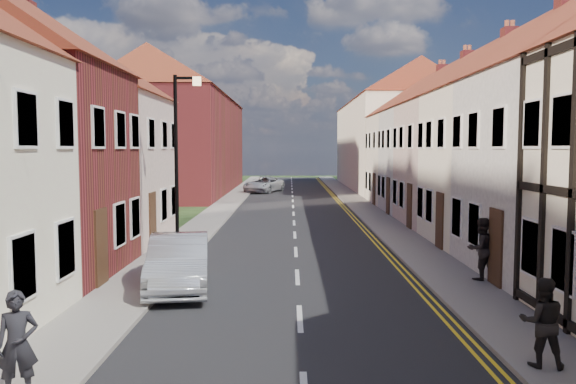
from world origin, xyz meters
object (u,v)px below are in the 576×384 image
object	(u,v)px
car_distant	(264,185)
lamppost	(179,156)
pedestrian_left	(17,345)
pedestrian_right_b	(481,249)
car_mid	(179,262)
pedestrian_right	(542,322)

from	to	relation	value
car_distant	lamppost	bearing A→B (deg)	-73.03
pedestrian_left	pedestrian_right_b	bearing A→B (deg)	20.53
lamppost	car_distant	size ratio (longest dim) A/B	1.22
car_mid	lamppost	bearing A→B (deg)	92.29
lamppost	car_distant	xyz separation A→B (m)	(1.36, 30.00, -2.85)
lamppost	pedestrian_right	xyz separation A→B (m)	(7.81, -8.99, -2.66)
lamppost	pedestrian_right	size ratio (longest dim) A/B	3.97
car_mid	pedestrian_right_b	xyz separation A→B (m)	(8.30, 0.58, 0.26)
pedestrian_right	pedestrian_right_b	bearing A→B (deg)	-88.00
car_distant	pedestrian_right_b	size ratio (longest dim) A/B	2.84
car_distant	pedestrian_left	xyz separation A→B (m)	(-1.75, -40.19, 0.23)
car_mid	pedestrian_right_b	world-z (taller)	pedestrian_right_b
car_mid	car_distant	xyz separation A→B (m)	(0.75, 33.31, -0.04)
car_distant	pedestrian_left	world-z (taller)	pedestrian_left
lamppost	pedestrian_right	distance (m)	12.20
pedestrian_right	pedestrian_right_b	world-z (taller)	pedestrian_right_b
car_mid	pedestrian_left	size ratio (longest dim) A/B	2.77
pedestrian_left	pedestrian_right_b	distance (m)	11.92
car_mid	pedestrian_right	distance (m)	9.17
car_distant	pedestrian_left	distance (m)	40.23
car_distant	car_mid	bearing A→B (deg)	-71.72
lamppost	pedestrian_left	distance (m)	10.53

